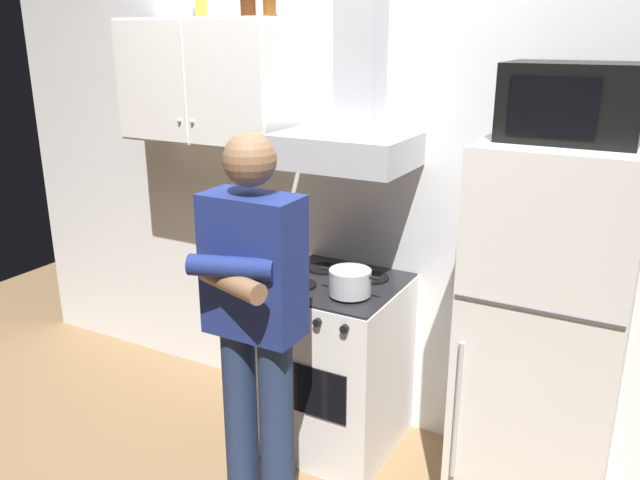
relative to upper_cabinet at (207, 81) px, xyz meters
The scene contains 10 objects.
ground_plane 1.98m from the upper_cabinet, 23.77° to the right, with size 7.00×7.00×0.00m, color olive.
back_wall_tiled 0.97m from the upper_cabinet, 14.86° to the left, with size 4.80×0.10×2.70m, color white.
upper_cabinet is the anchor object (origin of this frame).
stove_oven 1.55m from the upper_cabinet, ahead, with size 0.60×0.62×0.87m.
range_hood 0.81m from the upper_cabinet, ahead, with size 0.60×0.44×0.75m.
refrigerator 2.00m from the upper_cabinet, ahead, with size 0.60×0.62×1.60m.
microwave 1.75m from the upper_cabinet, ahead, with size 0.48×0.37×0.28m.
person_standing 1.35m from the upper_cabinet, 44.26° to the right, with size 0.38×0.33×1.64m.
cooking_pot 1.26m from the upper_cabinet, 14.73° to the right, with size 0.29×0.19×0.11m.
bottle_spice_jar 0.37m from the upper_cabinet, 138.88° to the left, with size 0.06×0.06×0.14m.
Camera 1 is at (1.23, -2.25, 1.98)m, focal length 36.13 mm.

